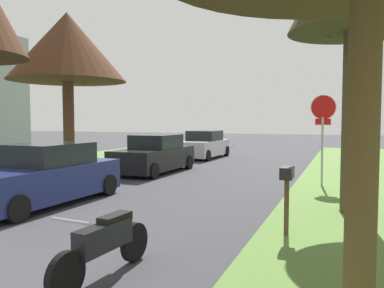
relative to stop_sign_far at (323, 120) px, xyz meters
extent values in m
cylinder|color=#9EA0A5|center=(0.00, -0.12, -1.02)|extent=(0.07, 0.33, 2.24)
cylinder|color=white|center=(0.00, 0.05, 0.42)|extent=(0.81, 0.16, 0.80)
cylinder|color=red|center=(0.00, 0.05, 0.42)|extent=(0.77, 0.17, 0.76)
cube|color=red|center=(0.00, -0.01, -0.05)|extent=(0.48, 0.08, 0.20)
cylinder|color=brown|center=(0.80, -9.01, -0.29)|extent=(0.31, 0.31, 3.68)
cylinder|color=#464126|center=(0.80, -3.56, -0.07)|extent=(0.46, 0.46, 4.13)
cylinder|color=#464126|center=(0.89, -4.17, 2.51)|extent=(1.37, 0.39, 1.20)
cylinder|color=#464126|center=(0.65, -3.08, 2.81)|extent=(1.20, 0.57, 1.75)
cylinder|color=brown|center=(-9.95, -0.18, -0.27)|extent=(0.45, 0.45, 3.73)
cone|color=#472B1B|center=(-9.95, -0.18, 2.99)|extent=(4.75, 4.75, 2.79)
cylinder|color=brown|center=(-9.47, 0.20, 2.02)|extent=(1.00, 1.17, 1.01)
cylinder|color=brown|center=(-9.42, 0.07, 2.24)|extent=(0.76, 1.28, 1.42)
cylinder|color=brown|center=(-9.94, 0.20, 2.07)|extent=(0.92, 0.22, 1.07)
cube|color=navy|center=(-6.63, -5.30, -1.60)|extent=(1.93, 4.44, 0.85)
cube|color=black|center=(-6.63, -5.08, -0.89)|extent=(1.65, 2.06, 0.56)
cylinder|color=black|center=(-5.81, -6.97, -1.89)|extent=(0.21, 0.60, 0.60)
cylinder|color=black|center=(-5.72, -3.67, -1.89)|extent=(0.21, 0.60, 0.60)
cylinder|color=black|center=(-7.46, -3.62, -1.89)|extent=(0.21, 0.60, 0.60)
cube|color=black|center=(-6.74, 1.22, -1.60)|extent=(1.93, 4.44, 0.85)
cube|color=black|center=(-6.73, 1.44, -0.89)|extent=(1.65, 2.06, 0.56)
cylinder|color=black|center=(-5.91, -0.45, -1.89)|extent=(0.21, 0.60, 0.60)
cylinder|color=black|center=(-7.65, -0.41, -1.89)|extent=(0.21, 0.60, 0.60)
cylinder|color=black|center=(-5.83, 2.85, -1.89)|extent=(0.21, 0.60, 0.60)
cylinder|color=black|center=(-7.57, 2.89, -1.89)|extent=(0.21, 0.60, 0.60)
cube|color=#BCBCC1|center=(-6.94, 7.89, -1.60)|extent=(1.93, 4.44, 0.85)
cube|color=black|center=(-6.93, 8.11, -0.89)|extent=(1.65, 2.06, 0.56)
cylinder|color=black|center=(-6.11, 6.22, -1.89)|extent=(0.21, 0.60, 0.60)
cylinder|color=black|center=(-7.85, 6.26, -1.89)|extent=(0.21, 0.60, 0.60)
cylinder|color=black|center=(-6.03, 9.52, -1.89)|extent=(0.21, 0.60, 0.60)
cylinder|color=black|center=(-7.76, 9.56, -1.89)|extent=(0.21, 0.60, 0.60)
cylinder|color=black|center=(-2.47, -9.46, -1.89)|extent=(0.15, 0.61, 0.60)
cylinder|color=black|center=(-2.35, -8.01, -1.89)|extent=(0.15, 0.61, 0.60)
cube|color=black|center=(-2.41, -8.73, -1.61)|extent=(0.32, 1.03, 0.36)
cube|color=black|center=(-2.39, -8.48, -1.41)|extent=(0.26, 0.58, 0.12)
cylinder|color=#9EA0A5|center=(-2.46, -9.36, -1.24)|extent=(0.60, 0.09, 0.04)
cube|color=brown|center=(-0.33, -5.90, -1.61)|extent=(0.08, 0.08, 1.05)
cube|color=black|center=(-0.33, -5.90, -0.98)|extent=(0.22, 0.44, 0.22)
camera|label=1|loc=(0.63, -13.14, 0.00)|focal=36.11mm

